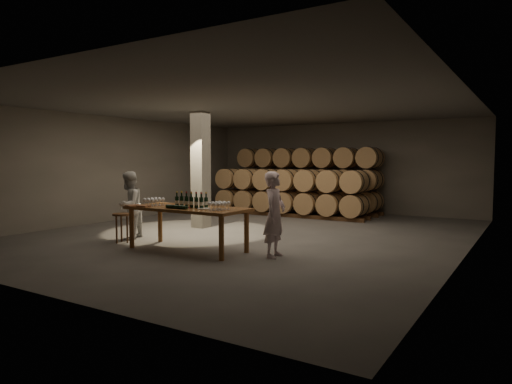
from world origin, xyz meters
The scene contains 15 objects.
room centered at (-1.80, 0.20, 1.60)m, with size 12.00×12.00×12.00m.
tasting_table centered at (0.00, -2.50, 0.80)m, with size 2.60×1.10×0.90m.
barrel_stack_back centered at (-0.96, 5.20, 1.20)m, with size 5.48×0.95×2.31m.
barrel_stack_front centered at (-0.96, 3.80, 0.83)m, with size 5.48×0.95×1.57m.
bottle_cluster centered at (0.10, -2.49, 1.01)m, with size 0.73×0.23×0.32m.
lying_bottles centered at (0.04, -2.87, 0.94)m, with size 0.60×0.08×0.08m.
glass_cluster_left centered at (-0.85, -2.60, 1.02)m, with size 0.30×0.41×0.16m.
glass_cluster_right centered at (0.85, -2.54, 1.02)m, with size 0.30×0.41×0.16m.
plate centered at (0.51, -2.60, 0.91)m, with size 0.26×0.26×0.01m, color silver.
notebook_near centered at (-0.83, -2.91, 0.92)m, with size 0.24×0.20×0.03m, color #935835.
notebook_corner centered at (-1.09, -2.92, 0.91)m, with size 0.24×0.31×0.03m, color #935835.
pen centered at (-0.70, -2.91, 0.91)m, with size 0.01×0.01×0.13m, color black.
stool centered at (-1.84, -2.62, 0.55)m, with size 0.40×0.40×0.67m.
person_man centered at (1.86, -2.13, 0.83)m, with size 0.60×0.40×1.65m, color beige.
person_woman centered at (-2.07, -2.17, 0.80)m, with size 0.78×0.61×1.61m, color silver.
Camera 1 is at (6.14, -9.72, 1.87)m, focal length 32.00 mm.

